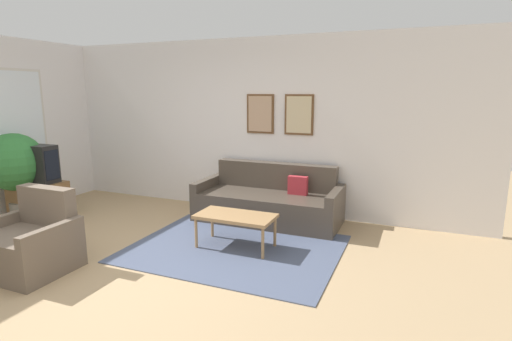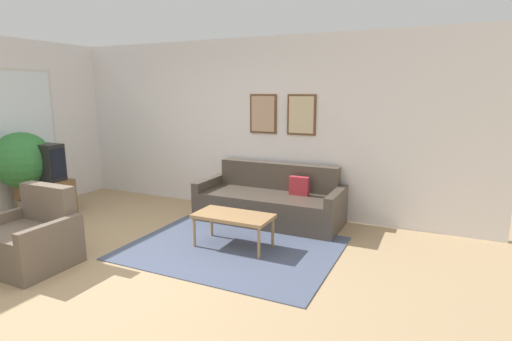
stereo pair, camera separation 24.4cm
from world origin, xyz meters
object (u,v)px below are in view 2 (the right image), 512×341
object	(u,v)px
couch	(271,202)
armchair	(31,240)
coffee_table	(233,218)
tv	(42,162)
potted_plant_tall	(23,162)

from	to	relation	value
couch	armchair	bearing A→B (deg)	-124.95
coffee_table	armchair	xyz separation A→B (m)	(-1.77, -1.40, -0.09)
couch	armchair	world-z (taller)	armchair
tv	potted_plant_tall	bearing A→B (deg)	-143.73
armchair	couch	bearing A→B (deg)	67.38
armchair	potted_plant_tall	distance (m)	2.07
couch	coffee_table	distance (m)	1.15
potted_plant_tall	tv	bearing A→B (deg)	36.27
couch	tv	world-z (taller)	tv
tv	potted_plant_tall	distance (m)	0.27
coffee_table	armchair	size ratio (longest dim) A/B	1.07
coffee_table	potted_plant_tall	distance (m)	3.45
couch	tv	distance (m)	3.49
armchair	potted_plant_tall	world-z (taller)	potted_plant_tall
couch	potted_plant_tall	bearing A→B (deg)	-157.41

